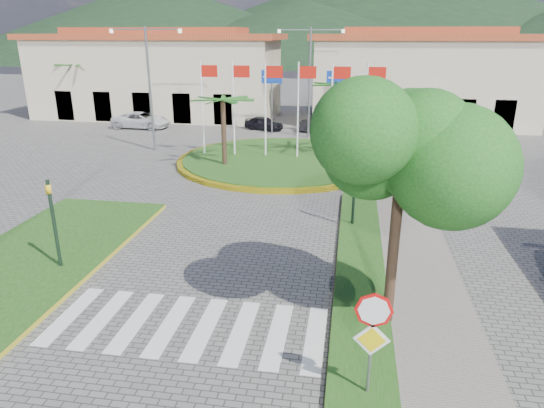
% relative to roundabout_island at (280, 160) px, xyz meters
% --- Properties ---
extents(sidewalk_right, '(4.00, 28.00, 0.15)m').
position_rel_roundabout_island_xyz_m(sidewalk_right, '(6.00, -20.00, -0.10)').
color(sidewalk_right, gray).
rests_on(sidewalk_right, ground).
extents(verge_right, '(1.60, 28.00, 0.18)m').
position_rel_roundabout_island_xyz_m(verge_right, '(4.80, -20.00, -0.08)').
color(verge_right, '#184513').
rests_on(verge_right, ground).
extents(median_left, '(5.00, 14.00, 0.18)m').
position_rel_roundabout_island_xyz_m(median_left, '(-6.50, -16.00, -0.08)').
color(median_left, '#184513').
rests_on(median_left, ground).
extents(crosswalk, '(8.00, 3.00, 0.01)m').
position_rel_roundabout_island_xyz_m(crosswalk, '(-0.00, -18.00, -0.17)').
color(crosswalk, silver).
rests_on(crosswalk, ground).
extents(roundabout_island, '(12.70, 12.70, 6.00)m').
position_rel_roundabout_island_xyz_m(roundabout_island, '(0.00, 0.00, 0.00)').
color(roundabout_island, yellow).
rests_on(roundabout_island, ground).
extents(stop_sign, '(0.80, 0.11, 2.65)m').
position_rel_roundabout_island_xyz_m(stop_sign, '(4.90, -20.04, 1.62)').
color(stop_sign, slate).
rests_on(stop_sign, ground).
extents(deciduous_tree, '(3.60, 3.60, 6.80)m').
position_rel_roundabout_island_xyz_m(deciduous_tree, '(5.50, -17.00, 5.00)').
color(deciduous_tree, black).
rests_on(deciduous_tree, ground).
extents(traffic_light_left, '(0.15, 0.18, 3.20)m').
position_rel_roundabout_island_xyz_m(traffic_light_left, '(-5.20, -15.50, 1.77)').
color(traffic_light_left, black).
rests_on(traffic_light_left, ground).
extents(traffic_light_right, '(0.15, 0.18, 3.20)m').
position_rel_roundabout_island_xyz_m(traffic_light_right, '(4.50, -10.00, 1.77)').
color(traffic_light_right, black).
rests_on(traffic_light_right, ground).
extents(traffic_light_far, '(0.18, 0.15, 3.20)m').
position_rel_roundabout_island_xyz_m(traffic_light_far, '(8.00, 4.00, 1.77)').
color(traffic_light_far, black).
rests_on(traffic_light_far, ground).
extents(direction_sign_west, '(1.60, 0.14, 5.20)m').
position_rel_roundabout_island_xyz_m(direction_sign_west, '(-2.00, 8.97, 3.36)').
color(direction_sign_west, slate).
rests_on(direction_sign_west, ground).
extents(direction_sign_east, '(1.60, 0.14, 5.20)m').
position_rel_roundabout_island_xyz_m(direction_sign_east, '(3.00, 8.97, 3.36)').
color(direction_sign_east, slate).
rests_on(direction_sign_east, ground).
extents(street_lamp_centre, '(4.80, 0.16, 8.00)m').
position_rel_roundabout_island_xyz_m(street_lamp_centre, '(1.00, 8.00, 4.32)').
color(street_lamp_centre, slate).
rests_on(street_lamp_centre, ground).
extents(street_lamp_west, '(4.80, 0.16, 8.00)m').
position_rel_roundabout_island_xyz_m(street_lamp_west, '(-9.00, 2.00, 4.32)').
color(street_lamp_west, slate).
rests_on(street_lamp_west, ground).
extents(building_left, '(23.32, 9.54, 8.05)m').
position_rel_roundabout_island_xyz_m(building_left, '(-14.00, 16.00, 3.73)').
color(building_left, '#BDAD8E').
rests_on(building_left, ground).
extents(building_right, '(19.08, 9.54, 8.05)m').
position_rel_roundabout_island_xyz_m(building_right, '(10.00, 16.00, 3.73)').
color(building_right, '#BDAD8E').
rests_on(building_right, ground).
extents(hill_far_west, '(140.00, 140.00, 22.00)m').
position_rel_roundabout_island_xyz_m(hill_far_west, '(-55.00, 118.00, 10.83)').
color(hill_far_west, black).
rests_on(hill_far_west, ground).
extents(hill_far_mid, '(180.00, 180.00, 30.00)m').
position_rel_roundabout_island_xyz_m(hill_far_mid, '(15.00, 138.00, 14.83)').
color(hill_far_mid, black).
rests_on(hill_far_mid, ground).
extents(hill_near_back, '(110.00, 110.00, 16.00)m').
position_rel_roundabout_island_xyz_m(hill_near_back, '(-10.00, 108.00, 7.83)').
color(hill_near_back, black).
rests_on(hill_near_back, ground).
extents(white_van, '(4.87, 2.43, 1.33)m').
position_rel_roundabout_island_xyz_m(white_van, '(-13.22, 9.45, 0.49)').
color(white_van, silver).
rests_on(white_van, ground).
extents(car_dark_a, '(3.49, 2.32, 1.10)m').
position_rel_roundabout_island_xyz_m(car_dark_a, '(-2.90, 10.38, 0.38)').
color(car_dark_a, black).
rests_on(car_dark_a, ground).
extents(car_dark_b, '(3.69, 1.36, 1.21)m').
position_rel_roundabout_island_xyz_m(car_dark_b, '(2.00, 9.95, 0.43)').
color(car_dark_b, black).
rests_on(car_dark_b, ground).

